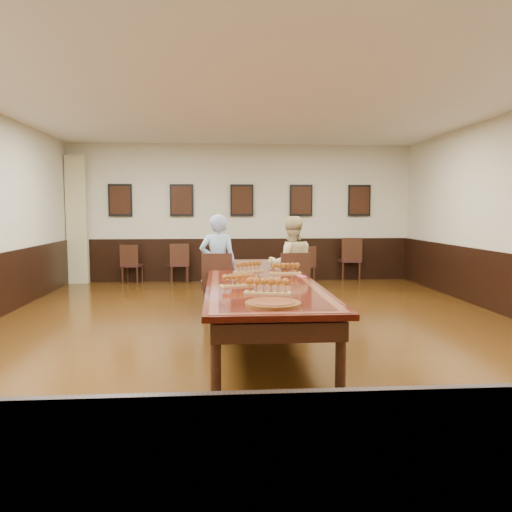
{
  "coord_description": "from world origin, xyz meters",
  "views": [
    {
      "loc": [
        -0.54,
        -6.78,
        1.68
      ],
      "look_at": [
        0.0,
        0.5,
        1.0
      ],
      "focal_mm": 35.0,
      "sensor_mm": 36.0,
      "label": 1
    }
  ],
  "objects": [
    {
      "name": "floor",
      "position": [
        0.0,
        0.0,
        -0.01
      ],
      "size": [
        8.0,
        10.0,
        0.02
      ],
      "primitive_type": "cube",
      "color": "black",
      "rests_on": "ground"
    },
    {
      "name": "ceiling",
      "position": [
        0.0,
        0.0,
        3.21
      ],
      "size": [
        8.0,
        10.0,
        0.02
      ],
      "primitive_type": "cube",
      "color": "white",
      "rests_on": "floor"
    },
    {
      "name": "wall_back",
      "position": [
        0.0,
        5.01,
        1.6
      ],
      "size": [
        8.0,
        0.02,
        3.2
      ],
      "primitive_type": "cube",
      "color": "beige",
      "rests_on": "floor"
    },
    {
      "name": "wall_front",
      "position": [
        0.0,
        -5.01,
        1.6
      ],
      "size": [
        8.0,
        0.02,
        3.2
      ],
      "primitive_type": "cube",
      "color": "beige",
      "rests_on": "floor"
    },
    {
      "name": "chair_man",
      "position": [
        -0.57,
        1.11,
        0.5
      ],
      "size": [
        0.49,
        0.54,
        1.01
      ],
      "primitive_type": null,
      "rotation": [
        0.0,
        0.0,
        3.1
      ],
      "color": "black",
      "rests_on": "floor"
    },
    {
      "name": "chair_woman",
      "position": [
        0.64,
        1.12,
        0.5
      ],
      "size": [
        0.51,
        0.55,
        1.01
      ],
      "primitive_type": null,
      "rotation": [
        0.0,
        0.0,
        3.22
      ],
      "color": "black",
      "rests_on": "floor"
    },
    {
      "name": "spare_chair_a",
      "position": [
        -2.52,
        4.69,
        0.45
      ],
      "size": [
        0.49,
        0.52,
        0.89
      ],
      "primitive_type": null,
      "rotation": [
        0.0,
        0.0,
        2.97
      ],
      "color": "black",
      "rests_on": "floor"
    },
    {
      "name": "spare_chair_b",
      "position": [
        -1.46,
        4.67,
        0.46
      ],
      "size": [
        0.5,
        0.53,
        0.91
      ],
      "primitive_type": null,
      "rotation": [
        0.0,
        0.0,
        3.3
      ],
      "color": "black",
      "rests_on": "floor"
    },
    {
      "name": "spare_chair_c",
      "position": [
        1.41,
        4.47,
        0.43
      ],
      "size": [
        0.49,
        0.52,
        0.85
      ],
      "primitive_type": null,
      "rotation": [
        0.0,
        0.0,
        3.39
      ],
      "color": "black",
      "rests_on": "floor"
    },
    {
      "name": "spare_chair_d",
      "position": [
        2.55,
        4.8,
        0.51
      ],
      "size": [
        0.49,
        0.53,
        1.03
      ],
      "primitive_type": null,
      "rotation": [
        0.0,
        0.0,
        3.12
      ],
      "color": "black",
      "rests_on": "floor"
    },
    {
      "name": "person_man",
      "position": [
        -0.56,
        1.22,
        0.8
      ],
      "size": [
        0.6,
        0.41,
        1.61
      ],
      "primitive_type": "imported",
      "rotation": [
        0.0,
        0.0,
        3.1
      ],
      "color": "#4A7BBB",
      "rests_on": "floor"
    },
    {
      "name": "person_woman",
      "position": [
        0.63,
        1.23,
        0.79
      ],
      "size": [
        0.82,
        0.67,
        1.57
      ],
      "primitive_type": "imported",
      "rotation": [
        0.0,
        0.0,
        3.22
      ],
      "color": "#D9C687",
      "rests_on": "floor"
    },
    {
      "name": "pink_phone",
      "position": [
        0.6,
        0.04,
        0.76
      ],
      "size": [
        0.13,
        0.17,
        0.01
      ],
      "primitive_type": "cube",
      "rotation": [
        0.0,
        0.0,
        0.42
      ],
      "color": "#E74D90",
      "rests_on": "conference_table"
    },
    {
      "name": "curtain",
      "position": [
        -3.75,
        4.82,
        1.45
      ],
      "size": [
        0.45,
        0.18,
        2.9
      ],
      "primitive_type": "cube",
      "color": "tan",
      "rests_on": "floor"
    },
    {
      "name": "wainscoting",
      "position": [
        0.0,
        0.0,
        0.5
      ],
      "size": [
        8.0,
        10.0,
        1.0
      ],
      "color": "black",
      "rests_on": "floor"
    },
    {
      "name": "conference_table",
      "position": [
        0.0,
        0.0,
        0.61
      ],
      "size": [
        1.4,
        5.0,
        0.76
      ],
      "color": "black",
      "rests_on": "floor"
    },
    {
      "name": "posters",
      "position": [
        0.0,
        4.94,
        1.9
      ],
      "size": [
        6.14,
        0.04,
        0.74
      ],
      "color": "black",
      "rests_on": "wall_back"
    },
    {
      "name": "flight_a",
      "position": [
        -0.1,
        0.56,
        0.83
      ],
      "size": [
        0.46,
        0.35,
        0.17
      ],
      "color": "olive",
      "rests_on": "conference_table"
    },
    {
      "name": "flight_b",
      "position": [
        0.41,
        0.33,
        0.83
      ],
      "size": [
        0.45,
        0.16,
        0.17
      ],
      "color": "olive",
      "rests_on": "conference_table"
    },
    {
      "name": "flight_c",
      "position": [
        -0.32,
        -0.8,
        0.83
      ],
      "size": [
        0.45,
        0.28,
        0.16
      ],
      "color": "olive",
      "rests_on": "conference_table"
    },
    {
      "name": "flight_d",
      "position": [
        -0.02,
        -1.39,
        0.84
      ],
      "size": [
        0.53,
        0.28,
        0.19
      ],
      "color": "olive",
      "rests_on": "conference_table"
    },
    {
      "name": "red_plate_grp",
      "position": [
        -0.15,
        -0.2,
        0.76
      ],
      "size": [
        0.22,
        0.22,
        0.03
      ],
      "color": "#B01D0B",
      "rests_on": "conference_table"
    },
    {
      "name": "carved_platter",
      "position": [
        -0.02,
        -2.04,
        0.77
      ],
      "size": [
        0.57,
        0.57,
        0.04
      ],
      "color": "#4E2A0F",
      "rests_on": "conference_table"
    }
  ]
}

